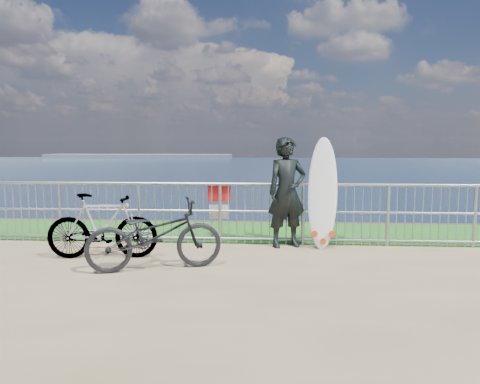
# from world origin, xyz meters

# --- Properties ---
(grass_strip) EXTENTS (120.00, 120.00, 0.00)m
(grass_strip) POSITION_xyz_m (0.00, 2.70, 0.01)
(grass_strip) COLOR #1D661C
(grass_strip) RESTS_ON ground
(seascape) EXTENTS (260.00, 260.00, 5.00)m
(seascape) POSITION_xyz_m (-43.75, 147.49, -4.03)
(seascape) COLOR brown
(seascape) RESTS_ON ground
(railing) EXTENTS (10.06, 0.10, 1.13)m
(railing) POSITION_xyz_m (0.01, 1.60, 0.58)
(railing) COLOR gray
(railing) RESTS_ON ground
(surfer) EXTENTS (0.83, 0.69, 1.94)m
(surfer) POSITION_xyz_m (0.70, 1.45, 0.97)
(surfer) COLOR black
(surfer) RESTS_ON ground
(surfboard) EXTENTS (0.57, 0.52, 1.96)m
(surfboard) POSITION_xyz_m (1.32, 1.44, 0.90)
(surfboard) COLOR white
(surfboard) RESTS_ON ground
(bicycle_near) EXTENTS (2.08, 1.30, 1.03)m
(bicycle_near) POSITION_xyz_m (-1.26, -0.18, 0.52)
(bicycle_near) COLOR black
(bicycle_near) RESTS_ON ground
(bicycle_far) EXTENTS (1.79, 0.68, 1.05)m
(bicycle_far) POSITION_xyz_m (-2.26, 0.41, 0.53)
(bicycle_far) COLOR black
(bicycle_far) RESTS_ON ground
(bike_rack) EXTENTS (1.66, 0.05, 0.35)m
(bike_rack) POSITION_xyz_m (-2.41, 0.99, 0.29)
(bike_rack) COLOR gray
(bike_rack) RESTS_ON ground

